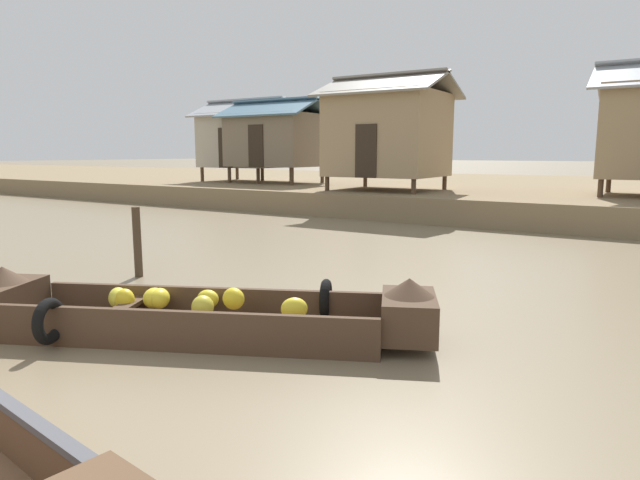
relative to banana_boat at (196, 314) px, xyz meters
name	(u,v)px	position (x,y,z in m)	size (l,w,h in m)	color
ground_plane	(420,254)	(0.23, 6.41, -0.27)	(300.00, 300.00, 0.00)	#7A6B51
riverbank_strip	(548,193)	(0.23, 21.08, 0.14)	(160.00, 20.00, 0.80)	#7F6B4C
banana_boat	(196,314)	(0.00, 0.00, 0.00)	(5.43, 3.21, 0.78)	#473323
stilt_house_left	(246,139)	(-12.50, 15.96, 2.53)	(4.51, 3.42, 3.87)	#4C3826
stilt_house_mid_left	(276,139)	(-10.44, 15.54, 2.51)	(4.56, 3.29, 3.73)	#4C3826
stilt_house_mid_right	(388,133)	(-4.10, 13.84, 2.59)	(4.44, 3.86, 4.16)	#4C3826
mooring_post	(137,242)	(-3.13, 1.74, 0.35)	(0.14, 0.14, 1.23)	#423323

